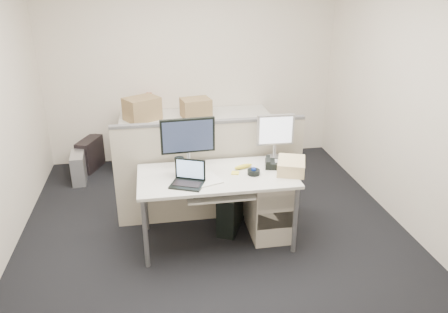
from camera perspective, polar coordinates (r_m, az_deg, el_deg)
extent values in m
cube|color=black|center=(4.54, -0.89, -10.83)|extent=(4.00, 4.50, 0.01)
cube|color=silver|center=(6.12, -4.27, 11.88)|extent=(4.00, 0.02, 2.70)
cube|color=silver|center=(1.96, 9.24, -13.74)|extent=(4.00, 0.02, 2.70)
cube|color=silver|center=(4.67, 24.19, 6.47)|extent=(0.02, 4.50, 2.70)
cube|color=silver|center=(4.18, -0.95, -2.59)|extent=(1.50, 0.75, 0.03)
cylinder|color=slate|center=(4.04, -10.22, -9.91)|extent=(0.04, 0.04, 0.70)
cylinder|color=slate|center=(4.60, -10.25, -5.56)|extent=(0.04, 0.04, 0.70)
cylinder|color=slate|center=(4.23, 9.28, -8.22)|extent=(0.04, 0.04, 0.70)
cylinder|color=slate|center=(4.77, 6.84, -4.27)|extent=(0.04, 0.04, 0.70)
cube|color=silver|center=(4.06, -0.56, -4.87)|extent=(0.62, 0.32, 0.02)
cube|color=#BEB4A1|center=(4.51, 5.95, -6.28)|extent=(0.40, 0.55, 0.65)
cube|color=#ACA58F|center=(4.65, -1.78, -2.09)|extent=(2.00, 0.06, 1.10)
cube|color=#BEB4A1|center=(6.08, -3.70, 2.12)|extent=(2.00, 0.60, 0.72)
cube|color=black|center=(4.21, -4.72, 1.61)|extent=(0.53, 0.23, 0.52)
cube|color=#B7B7BC|center=(4.48, 6.69, 2.52)|extent=(0.39, 0.20, 0.47)
cube|color=black|center=(3.93, -4.89, -2.38)|extent=(0.35, 0.31, 0.22)
cylinder|color=black|center=(4.18, 3.90, -2.05)|extent=(0.15, 0.15, 0.05)
cube|color=black|center=(4.35, 6.71, -1.00)|extent=(0.23, 0.20, 0.06)
cube|color=silver|center=(4.08, -2.45, -2.91)|extent=(0.32, 0.36, 0.01)
cube|color=#FFEA41|center=(4.20, 1.47, -2.16)|extent=(0.09, 0.09, 0.01)
cylinder|color=black|center=(4.12, -5.83, -1.48)|extent=(0.11, 0.11, 0.18)
ellipsoid|color=gold|center=(4.30, 2.53, -1.30)|extent=(0.20, 0.11, 0.04)
cube|color=black|center=(4.20, -3.09, -2.16)|extent=(0.10, 0.13, 0.02)
cube|color=tan|center=(4.26, 8.76, -1.22)|extent=(0.35, 0.39, 0.12)
cube|color=black|center=(4.08, -1.34, -4.38)|extent=(0.47, 0.24, 0.02)
cube|color=black|center=(4.61, 0.82, -7.01)|extent=(0.36, 0.49, 0.43)
cube|color=black|center=(6.27, -17.06, 0.32)|extent=(0.34, 0.49, 0.43)
cube|color=#B7B7BC|center=(5.94, -18.45, -1.38)|extent=(0.19, 0.42, 0.38)
cube|color=#9F804B|center=(5.78, -10.65, 6.06)|extent=(0.52, 0.48, 0.31)
cube|color=#9F804B|center=(5.81, -3.69, 6.26)|extent=(0.42, 0.35, 0.27)
cube|color=#AE2507|center=(5.99, -10.01, 6.55)|extent=(0.15, 0.31, 0.28)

